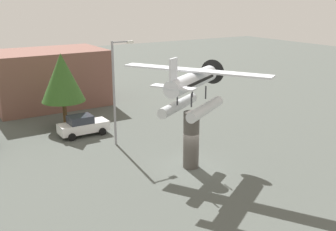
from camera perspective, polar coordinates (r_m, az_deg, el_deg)
ground_plane at (r=28.59m, az=3.22°, el=-7.25°), size 140.00×140.00×0.00m
display_pedestal at (r=27.84m, az=3.29°, el=-3.47°), size 1.10×1.10×4.01m
floatplane_monument at (r=26.93m, az=3.53°, el=3.99°), size 7.04×9.51×4.00m
car_mid_white at (r=35.33m, az=-11.95°, el=-1.36°), size 4.20×2.02×1.76m
streetlight_primary at (r=31.72m, az=-7.35°, el=4.12°), size 1.84×0.28×8.26m
storefront_building at (r=45.70m, az=-16.42°, el=5.11°), size 11.58×7.67×5.99m
tree_east at (r=36.96m, az=-14.71°, el=5.19°), size 3.86×3.86×6.75m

